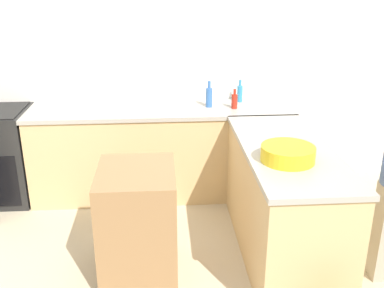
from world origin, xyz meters
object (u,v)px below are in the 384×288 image
at_px(island_table, 138,223).
at_px(dish_soap_bottle, 240,93).
at_px(water_bottle_blue, 209,97).
at_px(mixing_bowl, 287,154).
at_px(hot_sauce_bottle, 234,101).

relative_size(island_table, dish_soap_bottle, 3.74).
xyz_separation_m(island_table, dish_soap_bottle, (1.02, 1.54, 0.59)).
height_order(water_bottle_blue, dish_soap_bottle, water_bottle_blue).
distance_m(mixing_bowl, hot_sauce_bottle, 1.37).
relative_size(mixing_bowl, water_bottle_blue, 1.48).
distance_m(island_table, hot_sauce_bottle, 1.70).
bearing_deg(mixing_bowl, hot_sauce_bottle, 97.04).
relative_size(island_table, mixing_bowl, 2.24).
relative_size(dish_soap_bottle, hot_sauce_bottle, 1.18).
xyz_separation_m(mixing_bowl, dish_soap_bottle, (-0.07, 1.60, 0.04)).
distance_m(water_bottle_blue, hot_sauce_bottle, 0.26).
xyz_separation_m(island_table, hot_sauce_bottle, (0.93, 1.30, 0.58)).
bearing_deg(dish_soap_bottle, mixing_bowl, -87.45).
distance_m(water_bottle_blue, dish_soap_bottle, 0.38).
bearing_deg(dish_soap_bottle, water_bottle_blue, -153.96).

